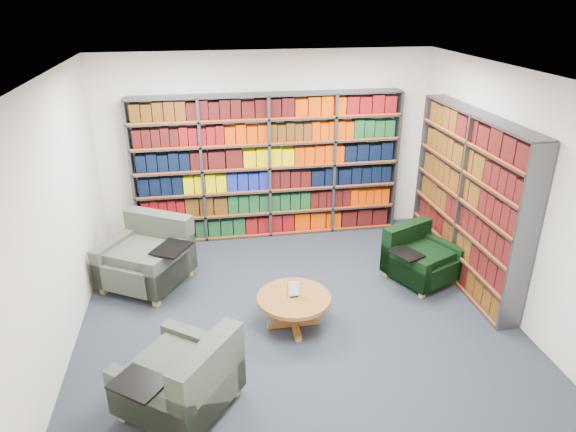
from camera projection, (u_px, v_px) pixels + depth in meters
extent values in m
cube|color=#1B1F2E|center=(296.00, 317.00, 6.12)|extent=(5.00, 5.00, 0.01)
cube|color=white|center=(298.00, 75.00, 4.98)|extent=(5.00, 5.00, 0.01)
cube|color=white|center=(267.00, 145.00, 7.81)|extent=(5.00, 0.01, 2.80)
cube|color=white|center=(370.00, 358.00, 3.29)|extent=(5.00, 0.01, 2.80)
cube|color=white|center=(53.00, 225.00, 5.16)|extent=(0.01, 5.00, 2.80)
cube|color=white|center=(510.00, 194.00, 5.94)|extent=(0.01, 5.00, 2.80)
cube|color=#47494F|center=(269.00, 168.00, 7.78)|extent=(4.00, 0.28, 2.20)
cube|color=silver|center=(267.00, 165.00, 7.90)|extent=(4.00, 0.02, 2.20)
cube|color=#D84C0A|center=(270.00, 170.00, 7.66)|extent=(4.00, 0.01, 2.20)
cube|color=#66090D|center=(270.00, 223.00, 8.15)|extent=(3.88, 0.21, 0.29)
cube|color=#66090D|center=(269.00, 201.00, 8.01)|extent=(3.88, 0.21, 0.29)
cube|color=black|center=(269.00, 179.00, 7.86)|extent=(3.88, 0.21, 0.29)
cube|color=black|center=(268.00, 156.00, 7.71)|extent=(3.88, 0.21, 0.29)
cube|color=#390B0A|center=(268.00, 132.00, 7.56)|extent=(3.88, 0.21, 0.29)
cube|color=#48280A|center=(268.00, 108.00, 7.41)|extent=(3.88, 0.21, 0.29)
cube|color=#47494F|center=(468.00, 200.00, 6.57)|extent=(0.28, 2.50, 2.20)
cube|color=silver|center=(477.00, 199.00, 6.59)|extent=(0.02, 2.50, 2.20)
cube|color=#D84C0A|center=(458.00, 201.00, 6.55)|extent=(0.02, 2.50, 2.20)
cube|color=#390B0A|center=(458.00, 263.00, 6.95)|extent=(0.21, 2.38, 0.29)
cube|color=#390B0A|center=(462.00, 239.00, 6.80)|extent=(0.21, 2.38, 0.29)
cube|color=#48280A|center=(466.00, 213.00, 6.65)|extent=(0.21, 2.38, 0.29)
cube|color=#48280A|center=(470.00, 187.00, 6.50)|extent=(0.21, 2.38, 0.29)
cube|color=#48280A|center=(474.00, 159.00, 6.36)|extent=(0.21, 2.38, 0.29)
cube|color=#48280A|center=(478.00, 130.00, 6.21)|extent=(0.21, 2.38, 0.29)
cube|color=#092731|center=(146.00, 266.00, 6.68)|extent=(1.31, 1.31, 0.34)
cube|color=#092731|center=(161.00, 239.00, 6.92)|extent=(0.93, 0.67, 0.77)
cube|color=#092731|center=(120.00, 255.00, 6.78)|extent=(0.62, 0.90, 0.51)
cube|color=#092731|center=(172.00, 265.00, 6.52)|extent=(0.62, 0.90, 0.51)
cube|color=black|center=(171.00, 248.00, 6.34)|extent=(0.55, 0.59, 0.03)
cube|color=olive|center=(104.00, 290.00, 6.56)|extent=(0.10, 0.10, 0.11)
cube|color=olive|center=(156.00, 302.00, 6.31)|extent=(0.10, 0.10, 0.11)
cube|color=olive|center=(141.00, 262.00, 7.24)|extent=(0.10, 0.10, 0.11)
cube|color=olive|center=(189.00, 272.00, 6.98)|extent=(0.10, 0.10, 0.11)
cube|color=black|center=(422.00, 265.00, 6.81)|extent=(1.03, 1.03, 0.28)
cube|color=black|center=(406.00, 244.00, 6.97)|extent=(0.78, 0.48, 0.62)
cube|color=black|center=(405.00, 267.00, 6.62)|extent=(0.43, 0.76, 0.41)
cube|color=black|center=(439.00, 253.00, 6.96)|extent=(0.43, 0.76, 0.41)
cube|color=black|center=(406.00, 254.00, 6.47)|extent=(0.43, 0.47, 0.02)
cube|color=olive|center=(422.00, 294.00, 6.48)|extent=(0.08, 0.08, 0.09)
cube|color=olive|center=(455.00, 280.00, 6.81)|extent=(0.08, 0.08, 0.09)
cube|color=olive|center=(386.00, 273.00, 6.96)|extent=(0.08, 0.08, 0.09)
cube|color=olive|center=(419.00, 260.00, 7.29)|extent=(0.08, 0.08, 0.09)
cube|color=#092731|center=(179.00, 385.00, 4.69)|extent=(1.24, 1.24, 0.31)
cube|color=#092731|center=(209.00, 380.00, 4.47)|extent=(0.69, 0.83, 0.71)
cube|color=#092731|center=(203.00, 354.00, 4.96)|extent=(0.79, 0.64, 0.47)
cube|color=#092731|center=(151.00, 405.00, 4.35)|extent=(0.79, 0.64, 0.47)
cube|color=black|center=(139.00, 383.00, 4.23)|extent=(0.55, 0.53, 0.02)
cube|color=olive|center=(175.00, 367.00, 5.22)|extent=(0.10, 0.10, 0.10)
cube|color=olive|center=(123.00, 415.00, 4.63)|extent=(0.10, 0.10, 0.10)
cube|color=olive|center=(235.00, 390.00, 4.92)|extent=(0.10, 0.10, 0.10)
cylinder|color=brown|center=(294.00, 298.00, 5.80)|extent=(0.84, 0.84, 0.05)
cylinder|color=brown|center=(294.00, 312.00, 5.87)|extent=(0.11, 0.11, 0.34)
cube|color=brown|center=(294.00, 323.00, 5.93)|extent=(0.61, 0.07, 0.06)
cube|color=brown|center=(294.00, 323.00, 5.93)|extent=(0.07, 0.61, 0.06)
cube|color=black|center=(294.00, 296.00, 5.79)|extent=(0.09, 0.05, 0.01)
cube|color=white|center=(294.00, 289.00, 5.75)|extent=(0.13, 0.01, 0.19)
cube|color=#145926|center=(294.00, 288.00, 5.75)|extent=(0.14, 0.00, 0.20)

